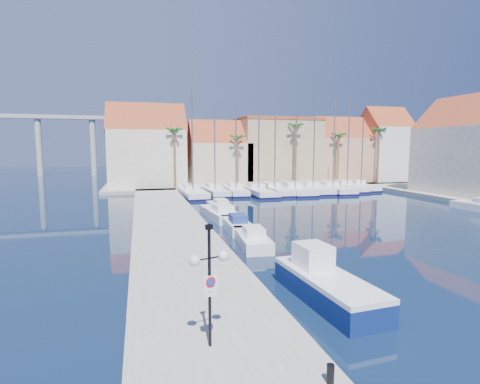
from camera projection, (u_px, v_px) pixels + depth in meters
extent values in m
plane|color=black|center=(370.00, 279.00, 19.35)|extent=(260.00, 260.00, 0.00)
cube|color=gray|center=(172.00, 230.00, 29.92)|extent=(6.00, 77.00, 0.50)
cube|color=gray|center=(261.00, 184.00, 67.92)|extent=(54.00, 16.00, 0.50)
cylinder|color=black|center=(210.00, 286.00, 11.68)|extent=(0.10, 0.10, 3.96)
cylinder|color=black|center=(202.00, 260.00, 11.44)|extent=(0.49, 0.18, 0.05)
cylinder|color=black|center=(216.00, 257.00, 11.70)|extent=(0.49, 0.18, 0.05)
sphere|color=white|center=(195.00, 261.00, 11.32)|extent=(0.36, 0.36, 0.36)
sphere|color=white|center=(223.00, 256.00, 11.82)|extent=(0.36, 0.36, 0.36)
cube|color=black|center=(209.00, 227.00, 11.45)|extent=(0.24, 0.17, 0.16)
cube|color=white|center=(210.00, 284.00, 11.61)|extent=(0.48, 0.16, 0.50)
cylinder|color=red|center=(211.00, 282.00, 11.59)|extent=(0.33, 0.11, 0.34)
cylinder|color=#1933A5|center=(211.00, 282.00, 11.58)|extent=(0.23, 0.08, 0.24)
cube|color=white|center=(211.00, 294.00, 11.65)|extent=(0.39, 0.14, 0.14)
cylinder|color=black|center=(330.00, 374.00, 10.00)|extent=(0.21, 0.21, 0.52)
cube|color=navy|center=(327.00, 290.00, 16.61)|extent=(2.58, 6.58, 0.97)
cube|color=white|center=(327.00, 277.00, 16.54)|extent=(2.58, 6.58, 0.21)
cube|color=white|center=(313.00, 256.00, 17.68)|extent=(1.51, 1.81, 1.18)
cube|color=white|center=(252.00, 239.00, 26.15)|extent=(2.41, 5.91, 0.80)
cube|color=white|center=(254.00, 231.00, 25.51)|extent=(1.48, 2.13, 0.60)
cube|color=white|center=(237.00, 225.00, 30.93)|extent=(2.06, 5.68, 0.80)
cube|color=navy|center=(238.00, 218.00, 30.30)|extent=(1.35, 2.02, 0.60)
cube|color=white|center=(220.00, 214.00, 36.40)|extent=(2.93, 7.42, 0.80)
cube|color=white|center=(222.00, 208.00, 35.64)|extent=(1.83, 2.67, 0.60)
cube|color=white|center=(220.00, 208.00, 39.96)|extent=(1.92, 5.54, 0.80)
cube|color=white|center=(221.00, 202.00, 39.35)|extent=(1.29, 1.96, 0.60)
cube|color=white|center=(479.00, 207.00, 40.40)|extent=(2.48, 5.87, 0.80)
cube|color=white|center=(192.00, 193.00, 52.03)|extent=(3.19, 10.97, 1.00)
cube|color=#0E0C3D|center=(192.00, 195.00, 52.07)|extent=(3.25, 11.04, 0.28)
cube|color=white|center=(191.00, 187.00, 52.97)|extent=(2.09, 3.33, 0.60)
cylinder|color=slate|center=(192.00, 141.00, 50.66)|extent=(0.20, 0.20, 13.41)
cube|color=white|center=(214.00, 191.00, 53.90)|extent=(2.81, 9.64, 1.00)
cube|color=#0E0C3D|center=(214.00, 194.00, 53.94)|extent=(2.87, 9.70, 0.28)
cube|color=white|center=(213.00, 185.00, 54.71)|extent=(1.84, 2.92, 0.60)
cylinder|color=slate|center=(215.00, 148.00, 52.71)|extent=(0.20, 0.20, 11.55)
cube|color=white|center=(236.00, 191.00, 54.37)|extent=(3.11, 9.50, 1.00)
cube|color=#0E0C3D|center=(236.00, 193.00, 54.41)|extent=(3.18, 9.57, 0.28)
cube|color=white|center=(234.00, 185.00, 55.19)|extent=(1.90, 2.92, 0.60)
cylinder|color=slate|center=(236.00, 147.00, 53.16)|extent=(0.20, 0.20, 11.84)
cube|color=white|center=(257.00, 191.00, 54.23)|extent=(3.06, 11.55, 1.00)
cube|color=#0E0C3D|center=(257.00, 193.00, 54.27)|extent=(3.12, 11.61, 0.28)
cube|color=white|center=(255.00, 185.00, 55.24)|extent=(2.12, 3.47, 0.60)
cylinder|color=slate|center=(259.00, 150.00, 52.97)|extent=(0.20, 0.20, 11.02)
cube|color=white|center=(273.00, 190.00, 55.38)|extent=(3.06, 11.27, 1.00)
cube|color=#0E0C3D|center=(273.00, 192.00, 55.42)|extent=(3.12, 11.33, 0.28)
cube|color=white|center=(271.00, 184.00, 56.36)|extent=(2.09, 3.40, 0.60)
cylinder|color=slate|center=(275.00, 152.00, 54.17)|extent=(0.20, 0.20, 10.36)
cube|color=white|center=(294.00, 190.00, 56.04)|extent=(4.05, 12.11, 1.00)
cube|color=#0E0C3D|center=(294.00, 192.00, 56.08)|extent=(4.12, 12.18, 0.28)
cube|color=white|center=(292.00, 184.00, 57.11)|extent=(2.45, 3.73, 0.60)
cylinder|color=slate|center=(296.00, 152.00, 54.78)|extent=(0.20, 0.20, 10.43)
cube|color=white|center=(312.00, 189.00, 57.25)|extent=(3.56, 11.46, 1.00)
cube|color=#0E0C3D|center=(311.00, 191.00, 57.29)|extent=(3.62, 11.52, 0.28)
cube|color=white|center=(309.00, 183.00, 58.25)|extent=(2.24, 3.50, 0.60)
cylinder|color=slate|center=(314.00, 141.00, 55.84)|extent=(0.20, 0.20, 13.56)
cube|color=white|center=(331.00, 189.00, 57.51)|extent=(3.47, 11.45, 1.00)
cube|color=#0E0C3D|center=(331.00, 191.00, 57.55)|extent=(3.54, 11.51, 0.28)
cube|color=white|center=(328.00, 183.00, 58.52)|extent=(2.22, 3.49, 0.60)
cylinder|color=slate|center=(334.00, 143.00, 56.15)|extent=(0.20, 0.20, 12.83)
cube|color=white|center=(345.00, 187.00, 59.41)|extent=(3.03, 10.07, 1.00)
cube|color=#0E0C3D|center=(345.00, 189.00, 59.45)|extent=(3.09, 10.13, 0.28)
cube|color=white|center=(343.00, 182.00, 60.29)|extent=(1.94, 3.07, 0.60)
cylinder|color=slate|center=(348.00, 142.00, 58.08)|extent=(0.20, 0.20, 13.36)
cube|color=white|center=(359.00, 187.00, 60.27)|extent=(2.76, 9.15, 1.00)
cube|color=#0E0C3D|center=(359.00, 189.00, 60.31)|extent=(2.82, 9.21, 0.28)
cube|color=white|center=(357.00, 181.00, 61.05)|extent=(1.77, 2.79, 0.60)
cylinder|color=slate|center=(362.00, 152.00, 59.16)|extent=(0.20, 0.20, 10.34)
cube|color=beige|center=(147.00, 159.00, 61.21)|extent=(12.00, 9.00, 9.00)
cube|color=brown|center=(146.00, 131.00, 60.68)|extent=(12.30, 9.00, 9.00)
cube|color=tan|center=(219.00, 164.00, 64.45)|extent=(10.00, 8.00, 7.00)
cube|color=brown|center=(219.00, 143.00, 64.03)|extent=(10.30, 8.00, 8.00)
cube|color=tan|center=(277.00, 152.00, 68.03)|extent=(14.00, 10.00, 11.00)
cube|color=brown|center=(277.00, 120.00, 67.35)|extent=(14.20, 10.20, 0.50)
cube|color=tan|center=(339.00, 160.00, 70.36)|extent=(10.00, 8.00, 8.00)
cube|color=brown|center=(339.00, 138.00, 69.89)|extent=(10.30, 8.00, 8.00)
cube|color=silver|center=(383.00, 154.00, 71.62)|extent=(8.00, 8.00, 10.00)
cube|color=brown|center=(385.00, 128.00, 71.03)|extent=(8.30, 8.00, 8.00)
cube|color=beige|center=(474.00, 161.00, 50.07)|extent=(9.00, 14.00, 9.00)
cube|color=brown|center=(476.00, 127.00, 49.54)|extent=(9.00, 14.30, 9.00)
cylinder|color=brown|center=(175.00, 159.00, 57.46)|extent=(0.36, 0.36, 9.00)
sphere|color=#1C6322|center=(174.00, 131.00, 56.95)|extent=(2.60, 2.60, 2.60)
cylinder|color=brown|center=(238.00, 162.00, 60.11)|extent=(0.36, 0.36, 8.00)
sphere|color=#1C6322|center=(238.00, 138.00, 59.66)|extent=(2.60, 2.60, 2.60)
cylinder|color=brown|center=(295.00, 155.00, 62.59)|extent=(0.36, 0.36, 10.00)
sphere|color=#1C6322|center=(296.00, 126.00, 62.02)|extent=(2.60, 2.60, 2.60)
cylinder|color=brown|center=(338.00, 159.00, 64.76)|extent=(0.36, 0.36, 8.50)
sphere|color=#1C6322|center=(339.00, 136.00, 64.28)|extent=(2.60, 2.60, 2.60)
cylinder|color=brown|center=(378.00, 156.00, 66.78)|extent=(0.36, 0.36, 9.50)
sphere|color=#1C6322|center=(379.00, 130.00, 66.24)|extent=(2.60, 2.60, 2.60)
cube|color=#9E9E99|center=(18.00, 116.00, 86.42)|extent=(48.00, 2.20, 0.90)
cylinder|color=#9E9E99|center=(39.00, 147.00, 88.29)|extent=(1.40, 1.40, 14.00)
cylinder|color=#9E9E99|center=(93.00, 147.00, 91.41)|extent=(1.40, 1.40, 14.00)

